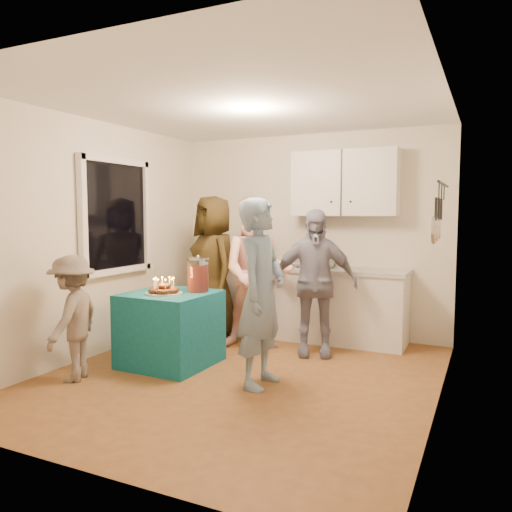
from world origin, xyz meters
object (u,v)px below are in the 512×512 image
at_px(woman_back_center, 257,273).
at_px(party_table, 170,329).
at_px(woman_back_left, 214,267).
at_px(child_near_left, 72,318).
at_px(punch_jar, 198,276).
at_px(woman_back_right, 314,283).
at_px(man_birthday, 261,293).
at_px(microwave, 314,256).
at_px(counter, 316,305).

bearing_deg(woman_back_center, party_table, -141.63).
xyz_separation_m(woman_back_left, child_near_left, (-0.38, -2.00, -0.30)).
bearing_deg(punch_jar, woman_back_right, 38.38).
relative_size(punch_jar, man_birthday, 0.20).
bearing_deg(microwave, man_birthday, -98.01).
bearing_deg(woman_back_left, woman_back_center, 18.14).
xyz_separation_m(counter, punch_jar, (-0.81, -1.48, 0.50)).
xyz_separation_m(woman_back_left, woman_back_center, (0.71, -0.22, -0.01)).
bearing_deg(punch_jar, woman_back_left, 111.53).
height_order(counter, man_birthday, man_birthday).
height_order(counter, woman_back_right, woman_back_right).
distance_m(punch_jar, woman_back_right, 1.29).
xyz_separation_m(man_birthday, woman_back_left, (-1.29, 1.38, 0.04)).
xyz_separation_m(party_table, woman_back_right, (1.24, 0.97, 0.44)).
bearing_deg(counter, microwave, 180.00).
distance_m(party_table, woman_back_center, 1.23).
relative_size(woman_back_right, child_near_left, 1.37).
height_order(man_birthday, child_near_left, man_birthday).
distance_m(counter, party_table, 1.96).
bearing_deg(party_table, man_birthday, -8.70).
relative_size(punch_jar, child_near_left, 0.28).
xyz_separation_m(punch_jar, woman_back_center, (0.30, 0.81, -0.05)).
bearing_deg(party_table, woman_back_center, 61.42).
xyz_separation_m(woman_back_right, child_near_left, (-1.79, -1.77, -0.22)).
distance_m(punch_jar, woman_back_center, 0.87).
height_order(punch_jar, woman_back_right, woman_back_right).
height_order(microwave, punch_jar, microwave).
distance_m(man_birthday, woman_back_right, 1.15).
bearing_deg(party_table, woman_back_left, 98.08).
relative_size(counter, man_birthday, 1.28).
distance_m(counter, man_birthday, 1.88).
xyz_separation_m(microwave, child_near_left, (-1.56, -2.45, -0.45)).
distance_m(counter, woman_back_left, 1.38).
height_order(man_birthday, woman_back_center, woman_back_center).
distance_m(microwave, punch_jar, 1.67).
distance_m(counter, woman_back_right, 0.81).
distance_m(punch_jar, child_near_left, 1.30).
bearing_deg(child_near_left, woman_back_center, 130.46).
bearing_deg(punch_jar, party_table, -143.05).
bearing_deg(woman_back_right, man_birthday, -114.53).
bearing_deg(woman_back_right, woman_back_left, 151.91).
bearing_deg(counter, party_table, -122.30).
relative_size(party_table, woman_back_left, 0.47).
relative_size(woman_back_center, child_near_left, 1.48).
xyz_separation_m(counter, man_birthday, (0.08, -1.83, 0.43)).
height_order(party_table, woman_back_left, woman_back_left).
bearing_deg(counter, child_near_left, -123.11).
relative_size(microwave, woman_back_right, 0.31).
height_order(microwave, woman_back_right, woman_back_right).
bearing_deg(man_birthday, microwave, 3.86).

